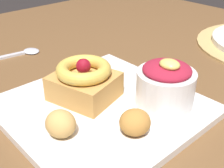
{
  "coord_description": "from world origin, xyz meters",
  "views": [
    {
      "loc": [
        0.26,
        -0.42,
        0.98
      ],
      "look_at": [
        -0.02,
        -0.16,
        0.77
      ],
      "focal_mm": 46.64,
      "sensor_mm": 36.0,
      "label": 1
    }
  ],
  "objects_px": {
    "fritter_front": "(135,122)",
    "fritter_middle": "(60,123)",
    "cake_slice": "(84,81)",
    "berry_ramekin": "(166,84)",
    "front_plate": "(102,108)",
    "spoon": "(19,54)"
  },
  "relations": [
    {
      "from": "fritter_front",
      "to": "fritter_middle",
      "type": "bearing_deg",
      "value": -130.07
    },
    {
      "from": "cake_slice",
      "to": "spoon",
      "type": "height_order",
      "value": "cake_slice"
    },
    {
      "from": "berry_ramekin",
      "to": "front_plate",
      "type": "bearing_deg",
      "value": -130.6
    },
    {
      "from": "spoon",
      "to": "front_plate",
      "type": "bearing_deg",
      "value": -82.86
    },
    {
      "from": "berry_ramekin",
      "to": "fritter_middle",
      "type": "relative_size",
      "value": 2.06
    },
    {
      "from": "front_plate",
      "to": "fritter_middle",
      "type": "distance_m",
      "value": 0.09
    },
    {
      "from": "front_plate",
      "to": "cake_slice",
      "type": "distance_m",
      "value": 0.05
    },
    {
      "from": "cake_slice",
      "to": "fritter_front",
      "type": "bearing_deg",
      "value": -3.09
    },
    {
      "from": "berry_ramekin",
      "to": "fritter_front",
      "type": "height_order",
      "value": "berry_ramekin"
    },
    {
      "from": "fritter_front",
      "to": "fritter_middle",
      "type": "height_order",
      "value": "fritter_middle"
    },
    {
      "from": "cake_slice",
      "to": "fritter_front",
      "type": "relative_size",
      "value": 2.67
    },
    {
      "from": "fritter_middle",
      "to": "spoon",
      "type": "relative_size",
      "value": 0.33
    },
    {
      "from": "fritter_front",
      "to": "spoon",
      "type": "bearing_deg",
      "value": 176.98
    },
    {
      "from": "front_plate",
      "to": "fritter_middle",
      "type": "xyz_separation_m",
      "value": [
        0.02,
        -0.09,
        0.02
      ]
    },
    {
      "from": "berry_ramekin",
      "to": "fritter_middle",
      "type": "height_order",
      "value": "berry_ramekin"
    },
    {
      "from": "spoon",
      "to": "fritter_middle",
      "type": "bearing_deg",
      "value": -98.39
    },
    {
      "from": "spoon",
      "to": "cake_slice",
      "type": "bearing_deg",
      "value": -84.46
    },
    {
      "from": "fritter_front",
      "to": "fritter_middle",
      "type": "xyz_separation_m",
      "value": [
        -0.06,
        -0.07,
        0.0
      ]
    },
    {
      "from": "cake_slice",
      "to": "spoon",
      "type": "xyz_separation_m",
      "value": [
        -0.25,
        0.01,
        -0.04
      ]
    },
    {
      "from": "berry_ramekin",
      "to": "cake_slice",
      "type": "bearing_deg",
      "value": -140.97
    },
    {
      "from": "cake_slice",
      "to": "spoon",
      "type": "distance_m",
      "value": 0.25
    },
    {
      "from": "fritter_middle",
      "to": "berry_ramekin",
      "type": "bearing_deg",
      "value": 74.67
    }
  ]
}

